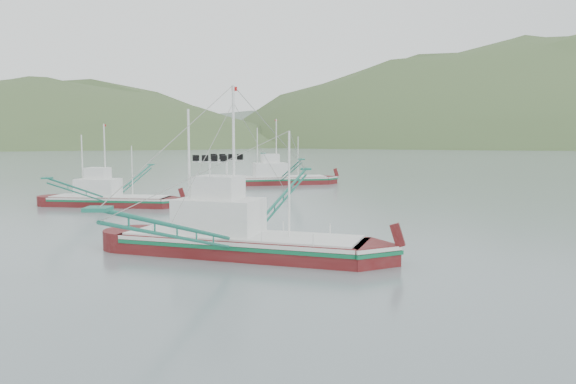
{
  "coord_description": "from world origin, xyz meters",
  "views": [
    {
      "loc": [
        0.24,
        -34.01,
        7.16
      ],
      "look_at": [
        0.0,
        6.0,
        3.2
      ],
      "focal_mm": 35.0,
      "sensor_mm": 36.0,
      "label": 1
    }
  ],
  "objects": [
    {
      "name": "main_boat",
      "position": [
        -2.87,
        -0.59,
        2.15
      ],
      "size": [
        15.47,
        26.37,
        10.98
      ],
      "rotation": [
        0.0,
        0.0,
        -0.31
      ],
      "color": "#530D0E",
      "rests_on": "ground"
    },
    {
      "name": "bg_boat_far",
      "position": [
        -1.68,
        49.86,
        1.91
      ],
      "size": [
        14.85,
        25.59,
        10.53
      ],
      "rotation": [
        0.0,
        0.0,
        0.24
      ],
      "color": "#530D0E",
      "rests_on": "ground"
    },
    {
      "name": "ground",
      "position": [
        0.0,
        0.0,
        0.0
      ],
      "size": [
        1200.0,
        1200.0,
        0.0
      ],
      "primitive_type": "plane",
      "color": "slate",
      "rests_on": "ground"
    },
    {
      "name": "ridge_distant",
      "position": [
        30.0,
        560.0,
        0.0
      ],
      "size": [
        960.0,
        400.0,
        240.0
      ],
      "primitive_type": "ellipsoid",
      "color": "slate",
      "rests_on": "ground"
    },
    {
      "name": "bg_boat_left",
      "position": [
        -18.66,
        23.4,
        1.43
      ],
      "size": [
        12.79,
        22.44,
        9.13
      ],
      "rotation": [
        0.0,
        0.0,
        -0.14
      ],
      "color": "#530D0E",
      "rests_on": "ground"
    },
    {
      "name": "headland_left",
      "position": [
        -180.0,
        360.0,
        0.0
      ],
      "size": [
        448.0,
        308.0,
        210.0
      ],
      "primitive_type": "ellipsoid",
      "color": "#40572C",
      "rests_on": "ground"
    }
  ]
}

